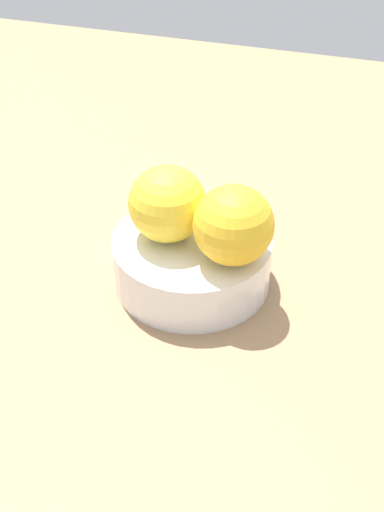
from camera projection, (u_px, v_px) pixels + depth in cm
name	position (u px, v px, depth cm)	size (l,w,h in cm)	color
ground_plane	(192.00, 288.00, 69.43)	(110.00, 110.00, 2.00)	#997551
fruit_bowl	(192.00, 261.00, 67.37)	(14.63, 14.63, 4.81)	white
orange_in_bowl_0	(233.00, 225.00, 61.57)	(7.04, 7.04, 7.04)	yellow
orange_in_bowl_1	(166.00, 207.00, 63.71)	(6.97, 6.97, 6.97)	yellow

